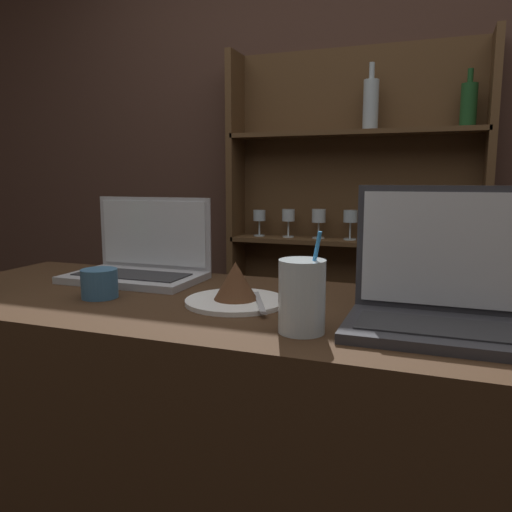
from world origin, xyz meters
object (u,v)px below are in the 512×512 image
(cake_plate, at_px, (236,289))
(water_glass, at_px, (302,296))
(laptop_near, at_px, (141,261))
(laptop_far, at_px, (437,296))
(coffee_cup, at_px, (99,283))

(cake_plate, height_order, water_glass, water_glass)
(laptop_near, xyz_separation_m, laptop_far, (0.75, -0.21, 0.01))
(cake_plate, relative_size, water_glass, 1.22)
(water_glass, bearing_deg, cake_plate, 141.70)
(laptop_near, relative_size, cake_plate, 1.59)
(cake_plate, bearing_deg, coffee_cup, -169.65)
(cake_plate, distance_m, water_glass, 0.24)
(cake_plate, relative_size, coffee_cup, 2.69)
(laptop_near, bearing_deg, laptop_far, -15.70)
(laptop_near, bearing_deg, water_glass, -30.47)
(laptop_far, bearing_deg, cake_plate, 173.52)
(laptop_far, relative_size, water_glass, 1.71)
(cake_plate, bearing_deg, laptop_near, 154.38)
(laptop_near, distance_m, coffee_cup, 0.22)
(laptop_far, distance_m, coffee_cup, 0.72)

